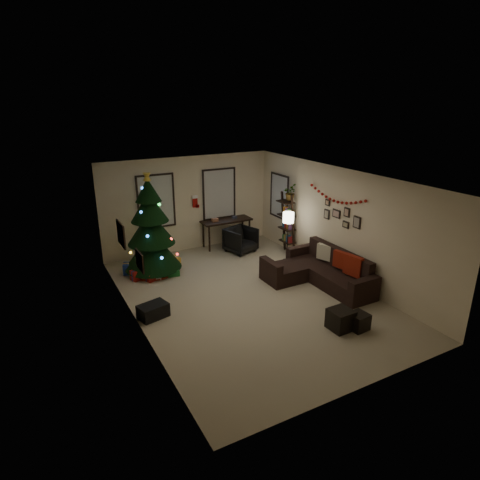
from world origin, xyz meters
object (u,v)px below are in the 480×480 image
(christmas_tree, at_px, (151,231))
(desk, at_px, (226,223))
(desk_chair, at_px, (241,240))
(sofa, at_px, (319,272))
(bookshelf, at_px, (287,224))

(christmas_tree, relative_size, desk, 1.76)
(christmas_tree, distance_m, desk_chair, 2.76)
(sofa, xyz_separation_m, desk_chair, (-0.68, 2.72, 0.09))
(bookshelf, bearing_deg, desk_chair, 147.62)
(sofa, distance_m, desk_chair, 2.81)
(desk, bearing_deg, desk_chair, -78.86)
(desk_chair, height_order, bookshelf, bookshelf)
(desk, height_order, bookshelf, bookshelf)
(desk_chair, relative_size, bookshelf, 0.41)
(christmas_tree, relative_size, bookshelf, 1.50)
(christmas_tree, xyz_separation_m, sofa, (3.33, -2.50, -0.83))
(sofa, xyz_separation_m, bookshelf, (0.43, 2.02, 0.58))
(sofa, bearing_deg, bookshelf, 77.89)
(christmas_tree, distance_m, sofa, 4.25)
(desk, relative_size, bookshelf, 0.85)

